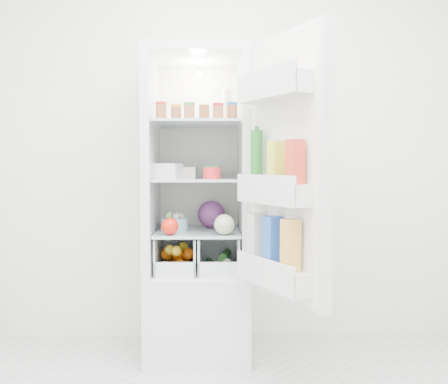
{
  "coord_description": "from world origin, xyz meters",
  "views": [
    {
      "loc": [
        -0.1,
        -1.77,
        1.14
      ],
      "look_at": [
        -0.05,
        0.95,
        0.99
      ],
      "focal_mm": 40.0,
      "sensor_mm": 36.0,
      "label": 1
    }
  ],
  "objects_px": {
    "refrigerator": "(198,242)",
    "mushroom_bowl": "(174,224)",
    "red_cabbage": "(211,214)",
    "fridge_door": "(284,174)"
  },
  "relations": [
    {
      "from": "refrigerator",
      "to": "mushroom_bowl",
      "type": "distance_m",
      "value": 0.2
    },
    {
      "from": "red_cabbage",
      "to": "fridge_door",
      "type": "xyz_separation_m",
      "value": [
        0.36,
        -0.66,
        0.26
      ]
    },
    {
      "from": "refrigerator",
      "to": "red_cabbage",
      "type": "bearing_deg",
      "value": 33.56
    },
    {
      "from": "red_cabbage",
      "to": "mushroom_bowl",
      "type": "xyz_separation_m",
      "value": [
        -0.22,
        -0.14,
        -0.05
      ]
    },
    {
      "from": "mushroom_bowl",
      "to": "fridge_door",
      "type": "distance_m",
      "value": 0.83
    },
    {
      "from": "refrigerator",
      "to": "mushroom_bowl",
      "type": "height_order",
      "value": "refrigerator"
    },
    {
      "from": "mushroom_bowl",
      "to": "fridge_door",
      "type": "bearing_deg",
      "value": -42.27
    },
    {
      "from": "refrigerator",
      "to": "mushroom_bowl",
      "type": "relative_size",
      "value": 11.17
    },
    {
      "from": "refrigerator",
      "to": "fridge_door",
      "type": "height_order",
      "value": "refrigerator"
    },
    {
      "from": "fridge_door",
      "to": "refrigerator",
      "type": "bearing_deg",
      "value": 9.19
    }
  ]
}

